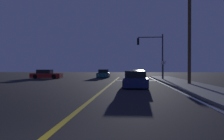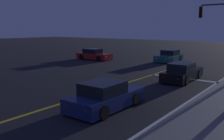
{
  "view_description": "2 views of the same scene",
  "coord_description": "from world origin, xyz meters",
  "px_view_note": "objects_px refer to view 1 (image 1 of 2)",
  "views": [
    {
      "loc": [
        1.89,
        -3.62,
        1.55
      ],
      "look_at": [
        -0.18,
        20.99,
        1.34
      ],
      "focal_mm": 34.68,
      "sensor_mm": 36.0,
      "label": 1
    },
    {
      "loc": [
        9.5,
        4.97,
        3.87
      ],
      "look_at": [
        -1.19,
        19.09,
        0.84
      ],
      "focal_mm": 39.41,
      "sensor_mm": 36.0,
      "label": 2
    }
  ],
  "objects_px": {
    "street_sign_corner": "(163,67)",
    "traffic_signal_near_right": "(154,50)",
    "car_distant_tail_red": "(46,75)",
    "car_side_waiting_navy": "(135,80)",
    "car_following_oncoming_teal": "(104,74)",
    "car_parked_curb_black": "(137,76)",
    "utility_pole_right": "(189,32)"
  },
  "relations": [
    {
      "from": "traffic_signal_near_right",
      "to": "street_sign_corner",
      "type": "bearing_deg",
      "value": 107.33
    },
    {
      "from": "car_following_oncoming_teal",
      "to": "traffic_signal_near_right",
      "type": "distance_m",
      "value": 10.5
    },
    {
      "from": "car_distant_tail_red",
      "to": "utility_pole_right",
      "type": "xyz_separation_m",
      "value": [
        17.98,
        -11.22,
        4.28
      ]
    },
    {
      "from": "car_parked_curb_black",
      "to": "traffic_signal_near_right",
      "type": "height_order",
      "value": "traffic_signal_near_right"
    },
    {
      "from": "street_sign_corner",
      "to": "car_parked_curb_black",
      "type": "bearing_deg",
      "value": -176.4
    },
    {
      "from": "car_distant_tail_red",
      "to": "traffic_signal_near_right",
      "type": "relative_size",
      "value": 0.75
    },
    {
      "from": "car_side_waiting_navy",
      "to": "car_parked_curb_black",
      "type": "bearing_deg",
      "value": 86.28
    },
    {
      "from": "car_parked_curb_black",
      "to": "car_following_oncoming_teal",
      "type": "xyz_separation_m",
      "value": [
        -5.27,
        9.46,
        0.0
      ]
    },
    {
      "from": "car_following_oncoming_teal",
      "to": "utility_pole_right",
      "type": "xyz_separation_m",
      "value": [
        9.8,
        -15.39,
        4.28
      ]
    },
    {
      "from": "utility_pole_right",
      "to": "street_sign_corner",
      "type": "bearing_deg",
      "value": 102.86
    },
    {
      "from": "car_parked_curb_black",
      "to": "car_distant_tail_red",
      "type": "relative_size",
      "value": 1.02
    },
    {
      "from": "car_distant_tail_red",
      "to": "car_following_oncoming_teal",
      "type": "bearing_deg",
      "value": 116.16
    },
    {
      "from": "traffic_signal_near_right",
      "to": "utility_pole_right",
      "type": "bearing_deg",
      "value": 104.28
    },
    {
      "from": "car_side_waiting_navy",
      "to": "utility_pole_right",
      "type": "bearing_deg",
      "value": 27.76
    },
    {
      "from": "car_following_oncoming_teal",
      "to": "utility_pole_right",
      "type": "height_order",
      "value": "utility_pole_right"
    },
    {
      "from": "car_side_waiting_navy",
      "to": "car_following_oncoming_teal",
      "type": "bearing_deg",
      "value": 104.32
    },
    {
      "from": "car_parked_curb_black",
      "to": "utility_pole_right",
      "type": "bearing_deg",
      "value": -53.91
    },
    {
      "from": "utility_pole_right",
      "to": "car_side_waiting_navy",
      "type": "bearing_deg",
      "value": -151.73
    },
    {
      "from": "car_side_waiting_navy",
      "to": "street_sign_corner",
      "type": "height_order",
      "value": "street_sign_corner"
    },
    {
      "from": "car_side_waiting_navy",
      "to": "car_distant_tail_red",
      "type": "relative_size",
      "value": 0.93
    },
    {
      "from": "car_side_waiting_navy",
      "to": "street_sign_corner",
      "type": "distance_m",
      "value": 9.6
    },
    {
      "from": "car_distant_tail_red",
      "to": "traffic_signal_near_right",
      "type": "xyz_separation_m",
      "value": [
        15.71,
        -2.29,
        3.44
      ]
    },
    {
      "from": "street_sign_corner",
      "to": "traffic_signal_near_right",
      "type": "bearing_deg",
      "value": 107.33
    },
    {
      "from": "car_following_oncoming_teal",
      "to": "street_sign_corner",
      "type": "relative_size",
      "value": 1.85
    },
    {
      "from": "car_following_oncoming_teal",
      "to": "street_sign_corner",
      "type": "height_order",
      "value": "street_sign_corner"
    },
    {
      "from": "utility_pole_right",
      "to": "car_distant_tail_red",
      "type": "bearing_deg",
      "value": 148.03
    },
    {
      "from": "car_parked_curb_black",
      "to": "car_distant_tail_red",
      "type": "bearing_deg",
      "value": 157.33
    },
    {
      "from": "car_parked_curb_black",
      "to": "car_distant_tail_red",
      "type": "height_order",
      "value": "same"
    },
    {
      "from": "car_side_waiting_navy",
      "to": "street_sign_corner",
      "type": "relative_size",
      "value": 1.73
    },
    {
      "from": "car_distant_tail_red",
      "to": "car_following_oncoming_teal",
      "type": "distance_m",
      "value": 9.19
    },
    {
      "from": "traffic_signal_near_right",
      "to": "utility_pole_right",
      "type": "relative_size",
      "value": 0.65
    },
    {
      "from": "car_following_oncoming_teal",
      "to": "traffic_signal_near_right",
      "type": "height_order",
      "value": "traffic_signal_near_right"
    }
  ]
}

